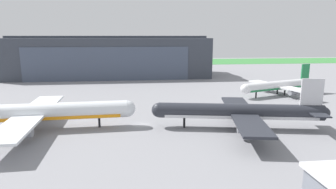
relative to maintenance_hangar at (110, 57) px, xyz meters
name	(u,v)px	position (x,y,z in m)	size (l,w,h in m)	color
ground_plane	(142,125)	(15.80, -94.75, -10.82)	(440.00, 440.00, 0.00)	gray
grass_field_strip	(137,62)	(15.80, 86.39, -10.78)	(440.00, 56.00, 0.08)	#3C853F
maintenance_hangar	(110,57)	(0.00, 0.00, 0.00)	(109.06, 37.88, 22.56)	#383D47
airliner_far_left	(279,86)	(69.24, -62.38, -7.15)	(34.38, 29.70, 11.45)	white
airliner_near_right	(35,113)	(-9.87, -96.01, -6.51)	(47.70, 41.04, 13.86)	silver
airliner_near_left	(240,112)	(39.50, -100.46, -6.59)	(42.29, 35.56, 12.67)	#282B33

